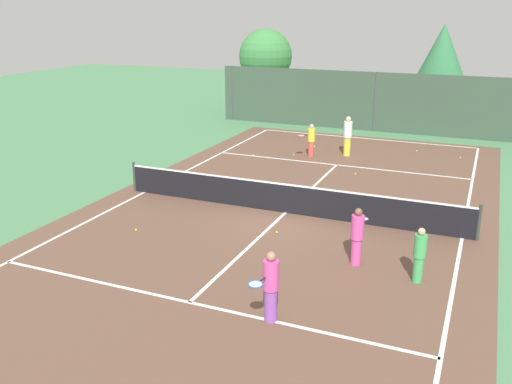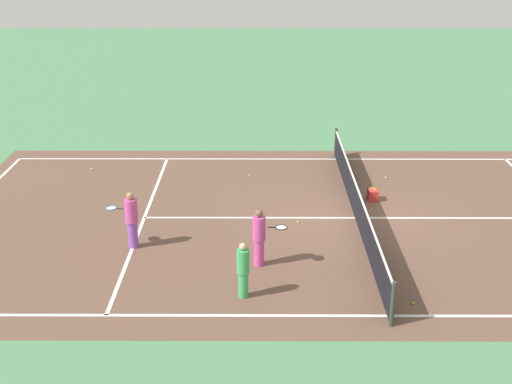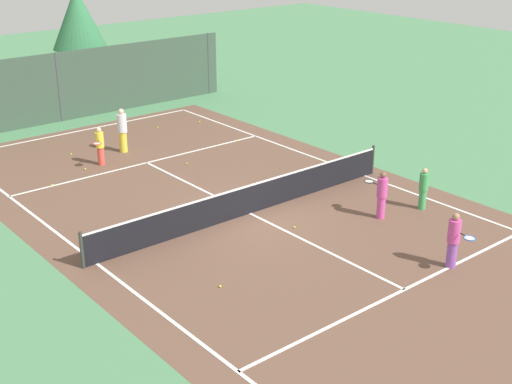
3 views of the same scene
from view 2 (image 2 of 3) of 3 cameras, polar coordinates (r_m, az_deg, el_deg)
The scene contains 12 objects.
ground_plane at distance 20.72m, azimuth 8.38°, elevation -2.19°, with size 80.00×80.00×0.00m, color #4C8456.
court_surface at distance 20.71m, azimuth 8.38°, elevation -2.18°, with size 13.00×25.00×0.01m.
tennis_net at distance 20.52m, azimuth 8.45°, elevation -0.89°, with size 11.90×0.10×1.10m.
player_2 at distance 18.68m, azimuth -10.45°, elevation -2.26°, with size 0.48×0.93×1.62m.
player_3 at distance 16.01m, azimuth -1.09°, elevation -6.55°, with size 0.30×0.30×1.42m.
player_4 at distance 17.42m, azimuth 0.31°, elevation -3.79°, with size 0.35×0.90×1.57m.
ball_crate at distance 22.07m, azimuth 9.79°, elevation -0.24°, with size 0.39×0.31×0.43m.
tennis_ball_1 at distance 16.46m, azimuth 13.07°, elevation -9.10°, with size 0.07×0.07×0.07m, color #CCE533.
tennis_ball_5 at distance 24.07m, azimuth 10.88°, elevation 1.18°, with size 0.07×0.07×0.07m, color #CCE533.
tennis_ball_9 at distance 23.86m, azimuth -0.54°, elevation 1.40°, with size 0.07×0.07×0.07m, color #CCE533.
tennis_ball_10 at distance 25.20m, azimuth -13.68°, elevation 1.88°, with size 0.07×0.07×0.07m, color #CCE533.
tennis_ball_11 at distance 20.20m, azimuth 3.55°, elevation -2.53°, with size 0.07×0.07×0.07m, color #CCE533.
Camera 2 is at (18.75, -2.94, 8.29)m, focal length 47.53 mm.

